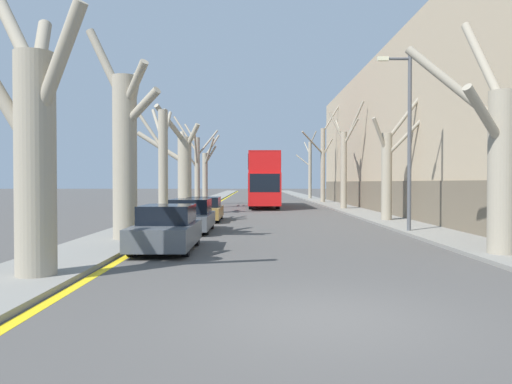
{
  "coord_description": "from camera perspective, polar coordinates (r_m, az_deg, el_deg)",
  "views": [
    {
      "loc": [
        -1.13,
        -7.6,
        2.09
      ],
      "look_at": [
        -0.92,
        28.22,
        1.38
      ],
      "focal_mm": 35.0,
      "sensor_mm": 36.0,
      "label": 1
    }
  ],
  "objects": [
    {
      "name": "street_tree_right_2",
      "position": [
        38.15,
        10.02,
        3.39
      ],
      "size": [
        2.4,
        3.92,
        8.0
      ],
      "color": "gray",
      "rests_on": "ground"
    },
    {
      "name": "street_tree_right_1",
      "position": [
        26.85,
        14.95,
        2.54
      ],
      "size": [
        3.07,
        1.55,
        6.46
      ],
      "color": "gray",
      "rests_on": "ground"
    },
    {
      "name": "street_tree_left_4",
      "position": [
        40.22,
        -6.82,
        3.04
      ],
      "size": [
        3.62,
        4.59,
        7.5
      ],
      "color": "gray",
      "rests_on": "ground"
    },
    {
      "name": "sidewalk_left",
      "position": [
        57.84,
        -5.21,
        -0.88
      ],
      "size": [
        2.39,
        120.0,
        0.12
      ],
      "primitive_type": "cube",
      "color": "gray",
      "rests_on": "ground"
    },
    {
      "name": "street_tree_left_2",
      "position": [
        25.3,
        -10.67,
        3.72
      ],
      "size": [
        2.02,
        2.69,
        6.15
      ],
      "color": "gray",
      "rests_on": "ground"
    },
    {
      "name": "double_decker_bus",
      "position": [
        41.48,
        0.83,
        1.69
      ],
      "size": [
        2.44,
        11.33,
        4.39
      ],
      "color": "red",
      "rests_on": "ground"
    },
    {
      "name": "lamp_post",
      "position": [
        21.24,
        16.86,
        6.43
      ],
      "size": [
        1.4,
        0.2,
        7.22
      ],
      "color": "#4C4F54",
      "rests_on": "ground"
    },
    {
      "name": "building_facade_right",
      "position": [
        36.94,
        21.01,
        6.16
      ],
      "size": [
        10.08,
        45.44,
        10.76
      ],
      "color": "tan",
      "rests_on": "ground"
    },
    {
      "name": "street_tree_right_4",
      "position": [
        61.34,
        6.16,
        2.73
      ],
      "size": [
        2.48,
        3.67,
        8.27
      ],
      "color": "gray",
      "rests_on": "ground"
    },
    {
      "name": "street_tree_left_3",
      "position": [
        32.64,
        -8.43,
        2.77
      ],
      "size": [
        4.39,
        4.11,
        6.81
      ],
      "color": "gray",
      "rests_on": "ground"
    },
    {
      "name": "ground_plane",
      "position": [
        7.96,
        8.08,
        -14.08
      ],
      "size": [
        300.0,
        300.0,
        0.0
      ],
      "primitive_type": "plane",
      "color": "#4C4947"
    },
    {
      "name": "street_tree_right_3",
      "position": [
        49.68,
        7.66,
        3.47
      ],
      "size": [
        4.24,
        2.04,
        10.19
      ],
      "color": "gray",
      "rests_on": "ground"
    },
    {
      "name": "parked_car_1",
      "position": [
        21.21,
        -7.51,
        -2.76
      ],
      "size": [
        1.79,
        4.26,
        1.37
      ],
      "color": "#4C5156",
      "rests_on": "ground"
    },
    {
      "name": "street_tree_left_1",
      "position": [
        17.93,
        -14.73,
        4.95
      ],
      "size": [
        2.86,
        2.96,
        7.45
      ],
      "color": "gray",
      "rests_on": "ground"
    },
    {
      "name": "street_tree_left_5",
      "position": [
        46.86,
        -5.74,
        2.09
      ],
      "size": [
        1.61,
        3.37,
        6.59
      ],
      "color": "gray",
      "rests_on": "ground"
    },
    {
      "name": "kerb_line_stripe",
      "position": [
        57.74,
        -3.85,
        -0.93
      ],
      "size": [
        0.24,
        120.0,
        0.01
      ],
      "primitive_type": "cube",
      "color": "yellow",
      "rests_on": "ground"
    },
    {
      "name": "parked_car_0",
      "position": [
        15.51,
        -10.18,
        -4.19
      ],
      "size": [
        1.74,
        4.07,
        1.38
      ],
      "color": "#4C5156",
      "rests_on": "ground"
    },
    {
      "name": "sidewalk_right",
      "position": [
        58.08,
        6.78,
        -0.87
      ],
      "size": [
        2.39,
        120.0,
        0.12
      ],
      "primitive_type": "cube",
      "color": "gray",
      "rests_on": "ground"
    },
    {
      "name": "street_tree_right_0",
      "position": [
        15.39,
        25.86,
        4.07
      ],
      "size": [
        3.64,
        2.96,
        7.0
      ],
      "color": "gray",
      "rests_on": "ground"
    },
    {
      "name": "parked_car_2",
      "position": [
        26.97,
        -5.96,
        -2.0
      ],
      "size": [
        1.87,
        4.19,
        1.28
      ],
      "color": "olive",
      "rests_on": "ground"
    },
    {
      "name": "street_tree_left_0",
      "position": [
        11.6,
        -24.2,
        5.2
      ],
      "size": [
        3.37,
        2.39,
        6.79
      ],
      "color": "gray",
      "rests_on": "ground"
    }
  ]
}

